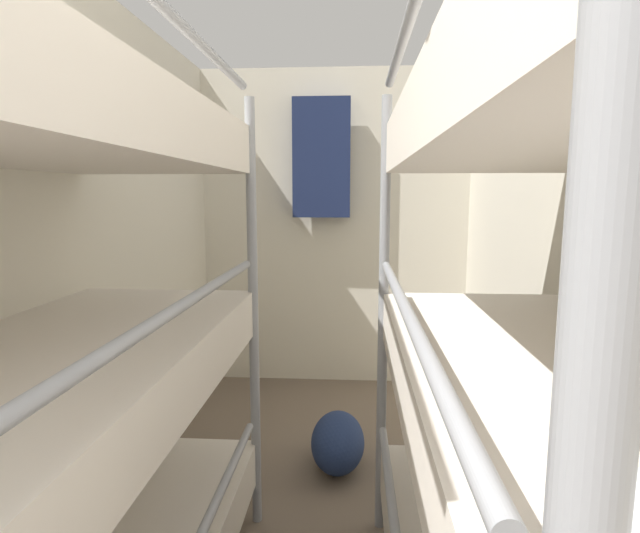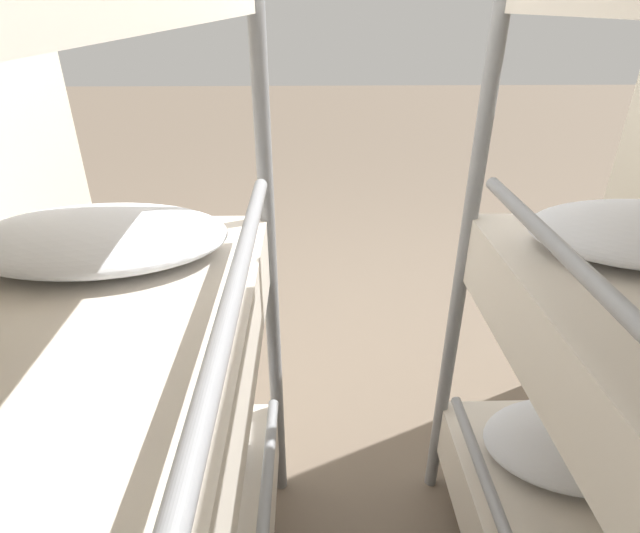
% 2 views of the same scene
% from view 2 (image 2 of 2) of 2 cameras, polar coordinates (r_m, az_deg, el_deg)
% --- Properties ---
extents(ground_plane, '(20.00, 20.00, 0.00)m').
position_cam_2_polar(ground_plane, '(2.51, 2.98, -13.21)').
color(ground_plane, '#6B5B4C').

